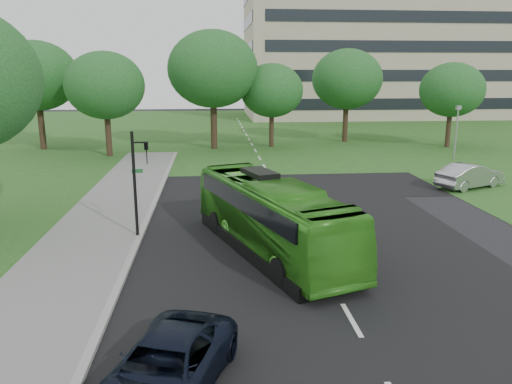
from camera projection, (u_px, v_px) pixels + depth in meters
ground at (311, 249)px, 20.22m from camera, size 160.00×160.00×0.00m
street_surfaces at (254, 156)px, 42.21m from camera, size 120.00×120.00×0.15m
office_building at (373, 36)px, 79.17m from camera, size 40.10×20.10×25.00m
tree_park_a at (105, 86)px, 41.17m from camera, size 6.54×6.54×8.70m
tree_park_b at (213, 69)px, 45.05m from camera, size 8.18×8.18×10.73m
tree_park_c at (272, 91)px, 46.61m from camera, size 5.88×5.88×7.81m
tree_park_d at (347, 79)px, 49.89m from camera, size 7.02×7.02×9.28m
tree_park_e at (452, 90)px, 46.43m from camera, size 5.92×5.92×7.89m
tree_park_f at (37, 76)px, 44.74m from camera, size 7.32×7.32×9.77m
bus at (271, 216)px, 19.68m from camera, size 5.76×10.60×2.89m
sedan at (470, 176)px, 30.74m from camera, size 4.86×3.35×1.52m
suv at (166, 368)px, 10.95m from camera, size 3.58×5.12×1.30m
traffic_light at (138, 177)px, 20.92m from camera, size 0.74×0.21×4.61m
camera_pole at (457, 125)px, 40.28m from camera, size 0.45×0.43×4.36m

